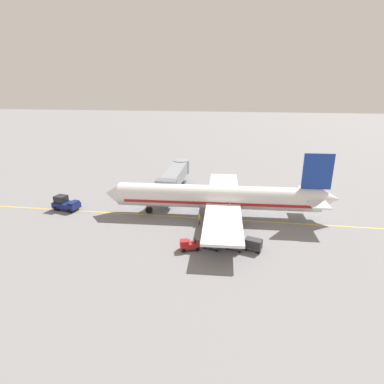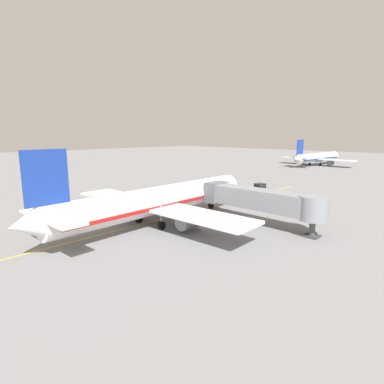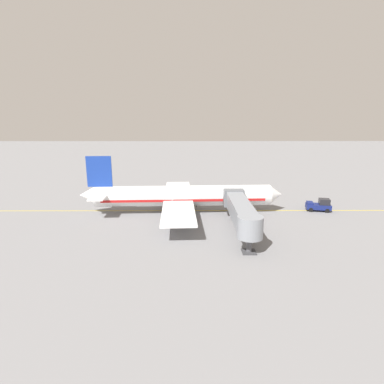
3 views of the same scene
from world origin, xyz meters
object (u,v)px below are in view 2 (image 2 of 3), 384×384
at_px(baggage_cart_third_in_train, 87,210).
at_px(distant_taxiing_airliner, 317,158).
at_px(pushback_tractor, 257,190).
at_px(baggage_cart_front, 117,204).
at_px(baggage_cart_second_in_train, 101,207).
at_px(baggage_tug_lead, 129,202).
at_px(parked_airliner, 159,201).
at_px(jet_bridge, 261,200).
at_px(ground_crew_wing_walker, 157,209).

distance_m(baggage_cart_third_in_train, distant_taxiing_airliner, 100.31).
bearing_deg(pushback_tractor, baggage_cart_front, -110.66).
xyz_separation_m(baggage_cart_second_in_train, baggage_cart_third_in_train, (0.09, -2.36, 0.00)).
bearing_deg(baggage_tug_lead, parked_airliner, -14.57).
height_order(pushback_tractor, baggage_cart_front, pushback_tractor).
height_order(jet_bridge, baggage_cart_second_in_train, jet_bridge).
relative_size(baggage_cart_second_in_train, ground_crew_wing_walker, 1.76).
bearing_deg(baggage_cart_front, pushback_tractor, 69.34).
distance_m(pushback_tractor, baggage_cart_front, 27.63).
bearing_deg(baggage_cart_third_in_train, parked_airliner, 26.19).
bearing_deg(baggage_tug_lead, baggage_cart_front, -74.57).
bearing_deg(ground_crew_wing_walker, baggage_tug_lead, 177.58).
height_order(ground_crew_wing_walker, distant_taxiing_airliner, distant_taxiing_airliner).
bearing_deg(baggage_cart_front, distant_taxiing_airliner, 94.13).
bearing_deg(baggage_cart_front, jet_bridge, 23.27).
height_order(baggage_tug_lead, ground_crew_wing_walker, ground_crew_wing_walker).
bearing_deg(ground_crew_wing_walker, parked_airliner, -35.12).
relative_size(baggage_cart_third_in_train, ground_crew_wing_walker, 1.76).
bearing_deg(baggage_cart_third_in_train, jet_bridge, 34.63).
relative_size(parked_airliner, distant_taxiing_airliner, 1.05).
height_order(jet_bridge, pushback_tractor, jet_bridge).
bearing_deg(ground_crew_wing_walker, jet_bridge, 24.72).
height_order(parked_airliner, jet_bridge, parked_airliner).
bearing_deg(baggage_cart_third_in_train, pushback_tractor, 73.04).
height_order(baggage_cart_front, baggage_cart_third_in_train, same).
height_order(baggage_cart_front, ground_crew_wing_walker, ground_crew_wing_walker).
height_order(parked_airliner, baggage_cart_third_in_train, parked_airliner).
bearing_deg(baggage_cart_second_in_train, baggage_cart_front, 92.98).
bearing_deg(baggage_cart_second_in_train, parked_airliner, 14.90).
bearing_deg(parked_airliner, baggage_cart_second_in_train, -165.10).
height_order(parked_airliner, pushback_tractor, parked_airliner).
relative_size(parked_airliner, baggage_cart_third_in_train, 12.57).
bearing_deg(baggage_tug_lead, pushback_tractor, 65.30).
xyz_separation_m(jet_bridge, pushback_tractor, (-11.28, 16.81, -2.36)).
xyz_separation_m(baggage_cart_front, ground_crew_wing_walker, (6.99, 2.58, 0.00)).
distance_m(jet_bridge, pushback_tractor, 20.38).
height_order(parked_airliner, baggage_cart_second_in_train, parked_airliner).
xyz_separation_m(baggage_cart_front, baggage_cart_second_in_train, (0.15, -2.95, 0.00)).
height_order(baggage_tug_lead, baggage_cart_front, baggage_tug_lead).
distance_m(baggage_cart_front, ground_crew_wing_walker, 7.45).
relative_size(baggage_cart_front, baggage_cart_third_in_train, 1.00).
distance_m(baggage_cart_second_in_train, distant_taxiing_airliner, 97.95).
xyz_separation_m(parked_airliner, baggage_cart_front, (-10.81, 0.11, -2.24)).
distance_m(parked_airliner, baggage_cart_third_in_train, 11.98).
bearing_deg(baggage_cart_third_in_train, distant_taxiing_airliner, 94.05).
bearing_deg(baggage_cart_front, baggage_tug_lead, 105.43).
distance_m(parked_airliner, baggage_tug_lead, 12.25).
bearing_deg(distant_taxiing_airliner, ground_crew_wing_walker, -81.47).
height_order(jet_bridge, distant_taxiing_airliner, distant_taxiing_airliner).
relative_size(pushback_tractor, baggage_cart_second_in_train, 1.60).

